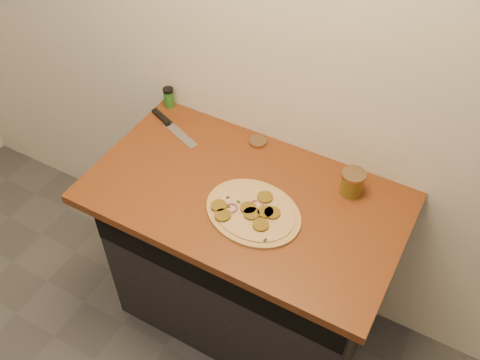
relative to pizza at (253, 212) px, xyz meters
The scene contains 8 objects.
cabinet 0.50m from the pizza, 123.78° to the left, with size 1.10×0.60×0.86m, color black.
countertop 0.11m from the pizza, 132.97° to the left, with size 1.20×0.70×0.04m, color brown.
pizza is the anchor object (origin of this frame).
chefs_knife 0.60m from the pizza, 154.17° to the left, with size 0.29×0.14×0.02m.
mason_jar_lid 0.38m from the pizza, 114.98° to the left, with size 0.07×0.07×0.02m, color #957956.
salsa_jar 0.39m from the pizza, 45.28° to the left, with size 0.09×0.09×0.10m.
spice_shaker 0.73m from the pizza, 148.79° to the left, with size 0.05×0.05×0.09m.
flour_spill 0.06m from the pizza, 34.24° to the left, with size 0.18×0.18×0.00m, color white.
Camera 1 is at (0.64, 0.22, 2.38)m, focal length 40.00 mm.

